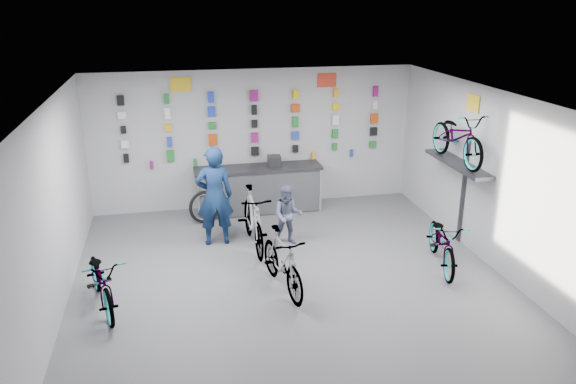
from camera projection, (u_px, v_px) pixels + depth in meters
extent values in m
plane|color=#535257|center=(295.00, 290.00, 8.95)|extent=(8.00, 8.00, 0.00)
plane|color=white|center=(296.00, 103.00, 7.95)|extent=(8.00, 8.00, 0.00)
plane|color=silver|center=(254.00, 139.00, 12.14)|extent=(7.00, 0.00, 7.00)
plane|color=silver|center=(400.00, 362.00, 4.76)|extent=(7.00, 0.00, 7.00)
plane|color=silver|center=(49.00, 220.00, 7.75)|extent=(0.00, 8.00, 8.00)
plane|color=silver|center=(504.00, 186.00, 9.14)|extent=(0.00, 8.00, 8.00)
cube|color=black|center=(258.00, 191.00, 12.07)|extent=(2.60, 0.60, 0.90)
cube|color=silver|center=(261.00, 195.00, 11.78)|extent=(2.60, 0.02, 0.90)
cube|color=silver|center=(198.00, 199.00, 11.53)|extent=(0.04, 0.04, 0.96)
cube|color=silver|center=(320.00, 190.00, 12.04)|extent=(0.04, 0.04, 0.96)
cube|color=black|center=(258.00, 168.00, 11.90)|extent=(2.70, 0.66, 0.06)
cube|color=black|center=(126.00, 158.00, 11.62)|extent=(0.10, 0.06, 0.18)
cube|color=#1E792C|center=(170.00, 156.00, 11.80)|extent=(0.16, 0.06, 0.23)
cube|color=black|center=(213.00, 153.00, 11.98)|extent=(0.14, 0.06, 0.14)
cube|color=black|center=(255.00, 151.00, 12.16)|extent=(0.16, 0.06, 0.19)
cube|color=black|center=(295.00, 149.00, 12.33)|extent=(0.12, 0.06, 0.16)
cube|color=#1E792C|center=(335.00, 147.00, 12.51)|extent=(0.10, 0.06, 0.14)
cube|color=#1E792C|center=(373.00, 144.00, 12.69)|extent=(0.15, 0.06, 0.14)
cube|color=white|center=(125.00, 144.00, 11.52)|extent=(0.15, 0.06, 0.17)
cube|color=#223CB2|center=(169.00, 142.00, 11.70)|extent=(0.10, 0.06, 0.20)
cube|color=#C4410F|center=(213.00, 140.00, 11.88)|extent=(0.18, 0.06, 0.23)
cube|color=#8C1567|center=(255.00, 137.00, 12.06)|extent=(0.14, 0.06, 0.21)
cube|color=#223CB2|center=(296.00, 135.00, 12.23)|extent=(0.15, 0.06, 0.17)
cube|color=#1E792C|center=(335.00, 133.00, 12.41)|extent=(0.13, 0.06, 0.19)
cube|color=black|center=(374.00, 131.00, 12.59)|extent=(0.16, 0.06, 0.18)
cube|color=black|center=(123.00, 130.00, 11.42)|extent=(0.10, 0.06, 0.15)
cube|color=#F8AA15|center=(168.00, 128.00, 11.60)|extent=(0.14, 0.06, 0.14)
cube|color=#1E792C|center=(212.00, 126.00, 11.78)|extent=(0.16, 0.06, 0.14)
cube|color=black|center=(254.00, 124.00, 11.96)|extent=(0.12, 0.06, 0.17)
cube|color=#1E792C|center=(296.00, 122.00, 12.14)|extent=(0.12, 0.06, 0.23)
cube|color=white|center=(335.00, 120.00, 12.31)|extent=(0.14, 0.06, 0.21)
cube|color=#C4410F|center=(374.00, 118.00, 12.49)|extent=(0.17, 0.06, 0.21)
cube|color=white|center=(122.00, 115.00, 11.32)|extent=(0.17, 0.06, 0.14)
cube|color=white|center=(167.00, 113.00, 11.50)|extent=(0.12, 0.06, 0.23)
cube|color=#223CB2|center=(211.00, 112.00, 11.68)|extent=(0.16, 0.06, 0.21)
cube|color=black|center=(254.00, 110.00, 11.86)|extent=(0.11, 0.06, 0.20)
cube|color=#C4410F|center=(296.00, 108.00, 12.04)|extent=(0.18, 0.06, 0.18)
cube|color=yellow|center=(336.00, 106.00, 12.21)|extent=(0.14, 0.06, 0.15)
cube|color=white|center=(375.00, 105.00, 12.39)|extent=(0.10, 0.06, 0.19)
cube|color=black|center=(121.00, 100.00, 11.22)|extent=(0.13, 0.06, 0.20)
cube|color=#1E792C|center=(166.00, 99.00, 11.40)|extent=(0.11, 0.06, 0.20)
cube|color=#223CB2|center=(211.00, 97.00, 11.58)|extent=(0.13, 0.06, 0.23)
cube|color=#8C1567|center=(254.00, 96.00, 11.76)|extent=(0.16, 0.06, 0.23)
cube|color=yellow|center=(296.00, 94.00, 11.94)|extent=(0.11, 0.06, 0.18)
cube|color=#F8AA15|center=(336.00, 93.00, 12.12)|extent=(0.11, 0.06, 0.17)
cube|color=#8C1567|center=(376.00, 91.00, 12.29)|extent=(0.10, 0.06, 0.23)
cylinder|color=#8C1567|center=(152.00, 165.00, 11.76)|extent=(0.07, 0.07, 0.16)
cylinder|color=#1E792C|center=(195.00, 162.00, 11.93)|extent=(0.07, 0.07, 0.16)
cylinder|color=#8C1567|center=(273.00, 158.00, 12.27)|extent=(0.07, 0.07, 0.16)
cylinder|color=#F8AA15|center=(313.00, 155.00, 12.45)|extent=(0.07, 0.07, 0.16)
cylinder|color=#223CB2|center=(352.00, 153.00, 12.63)|extent=(0.07, 0.07, 0.16)
cube|color=#333338|center=(457.00, 163.00, 10.19)|extent=(0.38, 1.90, 0.06)
cube|color=#333338|center=(463.00, 191.00, 10.41)|extent=(0.04, 0.10, 2.00)
cube|color=yellow|center=(180.00, 85.00, 11.42)|extent=(0.42, 0.02, 0.30)
cube|color=red|center=(327.00, 80.00, 12.03)|extent=(0.42, 0.02, 0.30)
cube|color=yellow|center=(473.00, 103.00, 9.86)|extent=(0.02, 0.40, 0.30)
imported|color=gray|center=(102.00, 280.00, 8.31)|extent=(1.02, 1.80, 0.90)
imported|color=gray|center=(282.00, 261.00, 8.79)|extent=(0.74, 1.70, 0.99)
imported|color=gray|center=(443.00, 242.00, 9.59)|extent=(1.00, 1.82, 0.91)
imported|color=gray|center=(253.00, 219.00, 10.28)|extent=(0.57, 1.87, 1.12)
imported|color=gray|center=(458.00, 137.00, 10.02)|extent=(0.63, 1.80, 0.95)
imported|color=#10254B|center=(215.00, 196.00, 10.33)|extent=(0.70, 0.47, 1.88)
imported|color=slate|center=(288.00, 215.00, 10.41)|extent=(0.62, 0.52, 1.16)
torus|color=black|center=(204.00, 207.00, 11.52)|extent=(0.69, 0.39, 0.67)
torus|color=silver|center=(204.00, 207.00, 11.52)|extent=(0.55, 0.29, 0.54)
cube|color=black|center=(274.00, 161.00, 11.92)|extent=(0.31, 0.33, 0.22)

